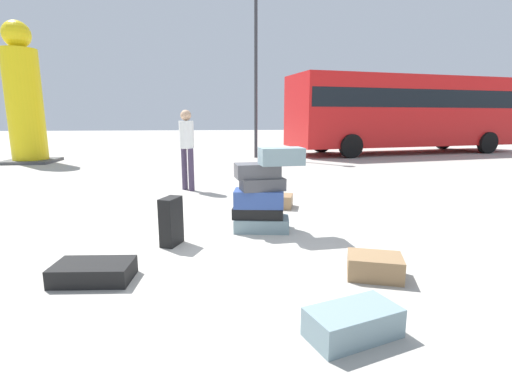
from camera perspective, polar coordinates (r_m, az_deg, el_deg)
ground_plane at (r=4.97m, az=-1.77°, el=-6.49°), size 80.00×80.00×0.00m
suitcase_tower at (r=5.03m, az=1.05°, el=-0.31°), size 0.94×0.59×1.14m
suitcase_black_white_trunk at (r=3.93m, az=-23.55°, el=-11.09°), size 0.75×0.48×0.17m
suitcase_brown_right_side at (r=3.85m, az=17.65°, el=-10.74°), size 0.60×0.52×0.22m
suitcase_brown_behind_tower at (r=6.44m, az=2.93°, el=-1.36°), size 0.67×0.55×0.22m
suitcase_slate_foreground_far at (r=2.87m, az=14.58°, el=-18.71°), size 0.72×0.53×0.21m
suitcase_black_left_side at (r=4.62m, az=-12.82°, el=-4.39°), size 0.28×0.35×0.58m
person_bearded_onlooker at (r=7.95m, az=-10.52°, el=7.42°), size 0.30×0.30×1.67m
yellow_dummy_statue at (r=14.89m, az=-31.85°, el=11.68°), size 1.55×1.55×4.56m
parked_bus at (r=17.45m, az=21.86°, el=11.59°), size 10.36×4.23×3.15m
lamp_post at (r=14.50m, az=-0.02°, el=21.32°), size 0.36×0.36×6.18m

